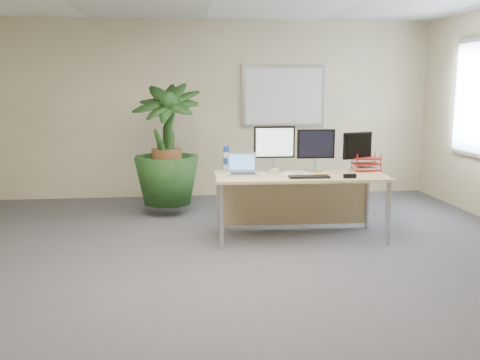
{
  "coord_description": "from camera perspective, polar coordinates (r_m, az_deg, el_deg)",
  "views": [
    {
      "loc": [
        -0.44,
        -4.3,
        1.69
      ],
      "look_at": [
        0.1,
        0.35,
        0.87
      ],
      "focal_mm": 40.0,
      "sensor_mm": 36.0,
      "label": 1
    }
  ],
  "objects": [
    {
      "name": "coffee_mug",
      "position": [
        5.87,
        3.77,
        0.83
      ],
      "size": [
        0.11,
        0.07,
        0.08
      ],
      "color": "silver",
      "rests_on": "desk"
    },
    {
      "name": "stapler",
      "position": [
        5.83,
        11.62,
        0.41
      ],
      "size": [
        0.14,
        0.04,
        0.05
      ],
      "primitive_type": "cube",
      "rotation": [
        0.0,
        0.0,
        -0.04
      ],
      "color": "black",
      "rests_on": "desk"
    },
    {
      "name": "window",
      "position": [
        7.67,
        24.26,
        7.98
      ],
      "size": [
        0.04,
        1.3,
        1.55
      ],
      "color": "silver",
      "rests_on": "right_wall"
    },
    {
      "name": "orange_pen",
      "position": [
        5.94,
        6.2,
        0.67
      ],
      "size": [
        0.14,
        0.03,
        0.01
      ],
      "primitive_type": "cylinder",
      "rotation": [
        0.0,
        1.57,
        0.16
      ],
      "color": "orange",
      "rests_on": "spiral_notebook"
    },
    {
      "name": "spiral_notebook",
      "position": [
        5.95,
        6.08,
        0.58
      ],
      "size": [
        0.31,
        0.25,
        0.01
      ],
      "primitive_type": "cube",
      "rotation": [
        0.0,
        0.0,
        -0.15
      ],
      "color": "silver",
      "rests_on": "desk"
    },
    {
      "name": "monitor_dark",
      "position": [
        6.38,
        12.42,
        3.3
      ],
      "size": [
        0.38,
        0.18,
        0.45
      ],
      "color": "#B0B0B5",
      "rests_on": "desk"
    },
    {
      "name": "yellow_highlighter",
      "position": [
        5.99,
        8.36,
        0.61
      ],
      "size": [
        0.11,
        0.04,
        0.01
      ],
      "primitive_type": "cylinder",
      "rotation": [
        0.0,
        1.57,
        -0.22
      ],
      "color": "yellow",
      "rests_on": "desk"
    },
    {
      "name": "desk",
      "position": [
        6.11,
        6.23,
        -0.69
      ],
      "size": [
        1.92,
        0.86,
        0.73
      ],
      "color": "#DAB580",
      "rests_on": "floor"
    },
    {
      "name": "floor",
      "position": [
        4.64,
        -0.75,
        -11.47
      ],
      "size": [
        8.0,
        8.0,
        0.0
      ],
      "primitive_type": "plane",
      "color": "#414145",
      "rests_on": "ground"
    },
    {
      "name": "monitor_right",
      "position": [
        6.23,
        8.1,
        3.48
      ],
      "size": [
        0.44,
        0.2,
        0.48
      ],
      "color": "#B0B0B5",
      "rests_on": "desk"
    },
    {
      "name": "whiteboard",
      "position": [
        8.43,
        4.67,
        8.9
      ],
      "size": [
        1.3,
        0.04,
        0.95
      ],
      "color": "silver",
      "rests_on": "back_wall"
    },
    {
      "name": "letter_tray",
      "position": [
        6.41,
        13.3,
        1.58
      ],
      "size": [
        0.31,
        0.24,
        0.14
      ],
      "color": "#A21814",
      "rests_on": "desk"
    },
    {
      "name": "keyboard",
      "position": [
        5.78,
        7.38,
        0.35
      ],
      "size": [
        0.44,
        0.16,
        0.02
      ],
      "primitive_type": "cube",
      "rotation": [
        0.0,
        0.0,
        -0.04
      ],
      "color": "black",
      "rests_on": "desk"
    },
    {
      "name": "floor_plant",
      "position": [
        7.14,
        -7.81,
        2.23
      ],
      "size": [
        1.05,
        1.05,
        1.5
      ],
      "primitive_type": "imported",
      "rotation": [
        0.0,
        0.0,
        -0.29
      ],
      "color": "#133614",
      "rests_on": "floor"
    },
    {
      "name": "monitor_left",
      "position": [
        6.14,
        3.68,
        3.67
      ],
      "size": [
        0.47,
        0.21,
        0.52
      ],
      "color": "#B0B0B5",
      "rests_on": "desk"
    },
    {
      "name": "water_bottle",
      "position": [
        6.14,
        -1.46,
        2.18
      ],
      "size": [
        0.08,
        0.08,
        0.29
      ],
      "color": "silver",
      "rests_on": "desk"
    },
    {
      "name": "laptop",
      "position": [
        5.97,
        0.26,
        1.19
      ],
      "size": [
        0.33,
        0.3,
        0.23
      ],
      "color": "silver",
      "rests_on": "desk"
    },
    {
      "name": "back_wall",
      "position": [
        8.32,
        -3.6,
        7.52
      ],
      "size": [
        7.0,
        0.04,
        2.7
      ],
      "primitive_type": "cube",
      "color": "#BEB186",
      "rests_on": "floor"
    }
  ]
}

